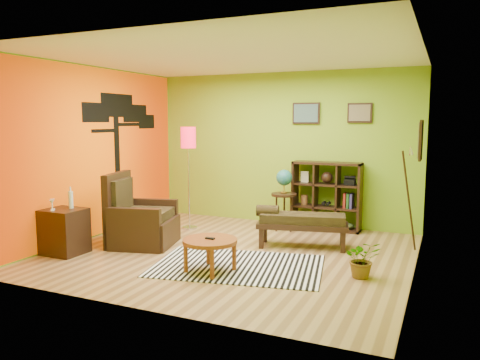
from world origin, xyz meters
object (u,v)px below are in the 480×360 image
at_px(cube_shelf, 327,196).
at_px(potted_plant, 362,263).
at_px(globe_table, 284,185).
at_px(bench, 300,221).
at_px(coffee_table, 210,244).
at_px(side_cabinet, 64,231).
at_px(armchair, 139,223).
at_px(floor_lamp, 188,147).

xyz_separation_m(cube_shelf, potted_plant, (1.01, -2.36, -0.42)).
bearing_deg(globe_table, bench, -58.27).
distance_m(coffee_table, globe_table, 2.57).
relative_size(coffee_table, potted_plant, 1.48).
height_order(side_cabinet, bench, side_cabinet).
xyz_separation_m(side_cabinet, potted_plant, (4.12, 0.68, -0.15)).
bearing_deg(side_cabinet, globe_table, 47.19).
bearing_deg(coffee_table, armchair, 155.71).
xyz_separation_m(coffee_table, potted_plant, (1.81, 0.57, -0.18)).
xyz_separation_m(coffee_table, globe_table, (0.13, 2.53, 0.45)).
distance_m(armchair, cube_shelf, 3.28).
height_order(armchair, potted_plant, armchair).
bearing_deg(armchair, coffee_table, -24.29).
distance_m(side_cabinet, cube_shelf, 4.36).
bearing_deg(floor_lamp, coffee_table, -53.78).
bearing_deg(side_cabinet, cube_shelf, 44.33).
bearing_deg(armchair, potted_plant, -2.77).
height_order(armchair, bench, armchair).
bearing_deg(coffee_table, side_cabinet, -177.12).
distance_m(floor_lamp, potted_plant, 3.78).
bearing_deg(armchair, floor_lamp, 82.49).
relative_size(globe_table, bench, 0.75).
xyz_separation_m(floor_lamp, potted_plant, (3.26, -1.42, -1.28)).
bearing_deg(bench, side_cabinet, -150.24).
distance_m(cube_shelf, bench, 1.34).
height_order(coffee_table, bench, bench).
relative_size(bench, potted_plant, 3.05).
distance_m(side_cabinet, potted_plant, 4.18).
bearing_deg(cube_shelf, armchair, -137.81).
bearing_deg(armchair, bench, 20.67).
relative_size(side_cabinet, floor_lamp, 0.54).
bearing_deg(bench, potted_plant, -43.23).
xyz_separation_m(side_cabinet, globe_table, (2.45, 2.64, 0.48)).
distance_m(side_cabinet, bench, 3.47).
bearing_deg(cube_shelf, potted_plant, -66.85).
relative_size(floor_lamp, globe_table, 1.68).
height_order(floor_lamp, bench, floor_lamp).
height_order(globe_table, cube_shelf, cube_shelf).
xyz_separation_m(side_cabinet, floor_lamp, (0.86, 2.10, 1.13)).
relative_size(cube_shelf, potted_plant, 2.55).
bearing_deg(floor_lamp, globe_table, 18.70).
xyz_separation_m(armchair, floor_lamp, (0.17, 1.26, 1.12)).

